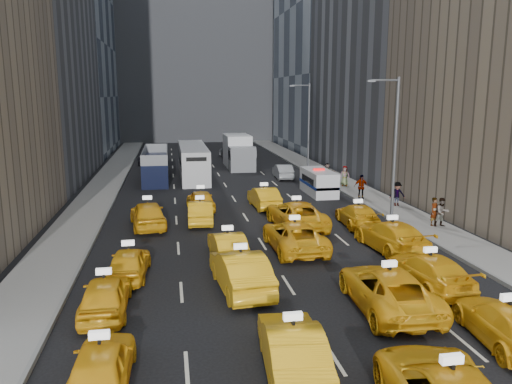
# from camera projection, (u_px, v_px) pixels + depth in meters

# --- Properties ---
(ground) EXTENTS (160.00, 160.00, 0.00)m
(ground) POSITION_uv_depth(u_px,v_px,m) (300.00, 304.00, 19.28)
(ground) COLOR black
(ground) RESTS_ON ground
(sidewalk_west) EXTENTS (3.00, 90.00, 0.15)m
(sidewalk_west) POSITION_uv_depth(u_px,v_px,m) (101.00, 190.00, 41.65)
(sidewalk_west) COLOR gray
(sidewalk_west) RESTS_ON ground
(sidewalk_east) EXTENTS (3.00, 90.00, 0.15)m
(sidewalk_east) POSITION_uv_depth(u_px,v_px,m) (341.00, 182.00, 45.19)
(sidewalk_east) COLOR gray
(sidewalk_east) RESTS_ON ground
(curb_west) EXTENTS (0.15, 90.00, 0.18)m
(curb_west) POSITION_uv_depth(u_px,v_px,m) (119.00, 189.00, 41.89)
(curb_west) COLOR slate
(curb_west) RESTS_ON ground
(curb_east) EXTENTS (0.15, 90.00, 0.18)m
(curb_east) POSITION_uv_depth(u_px,v_px,m) (326.00, 183.00, 44.94)
(curb_east) COLOR slate
(curb_east) RESTS_ON ground
(building_backdrop) EXTENTS (30.00, 12.00, 40.00)m
(building_backdrop) POSITION_uv_depth(u_px,v_px,m) (194.00, 22.00, 84.98)
(building_backdrop) COLOR slate
(building_backdrop) RESTS_ON ground
(streetlight_near) EXTENTS (2.15, 0.22, 9.00)m
(streetlight_near) POSITION_uv_depth(u_px,v_px,m) (394.00, 143.00, 31.47)
(streetlight_near) COLOR #595B60
(streetlight_near) RESTS_ON ground
(streetlight_far) EXTENTS (2.15, 0.22, 9.00)m
(streetlight_far) POSITION_uv_depth(u_px,v_px,m) (308.00, 124.00, 50.79)
(streetlight_far) COLOR #595B60
(streetlight_far) RESTS_ON ground
(taxi_0) EXTENTS (1.74, 4.07, 1.37)m
(taxi_0) POSITION_uv_depth(u_px,v_px,m) (101.00, 366.00, 13.63)
(taxi_0) COLOR #F7AE14
(taxi_0) RESTS_ON ground
(taxi_1) EXTENTS (1.97, 4.74, 1.52)m
(taxi_1) POSITION_uv_depth(u_px,v_px,m) (292.00, 348.00, 14.42)
(taxi_1) COLOR #F7AE14
(taxi_1) RESTS_ON ground
(taxi_3) EXTENTS (2.50, 4.96, 1.38)m
(taxi_3) POSITION_uv_depth(u_px,v_px,m) (506.00, 324.00, 16.10)
(taxi_3) COLOR #F7AE14
(taxi_3) RESTS_ON ground
(taxi_4) EXTENTS (1.69, 4.17, 1.42)m
(taxi_4) POSITION_uv_depth(u_px,v_px,m) (105.00, 295.00, 18.32)
(taxi_4) COLOR #F7AE14
(taxi_4) RESTS_ON ground
(taxi_5) EXTENTS (2.23, 5.18, 1.66)m
(taxi_5) POSITION_uv_depth(u_px,v_px,m) (241.00, 271.00, 20.53)
(taxi_5) COLOR #F7AE14
(taxi_5) RESTS_ON ground
(taxi_6) EXTENTS (2.86, 5.72, 1.56)m
(taxi_6) POSITION_uv_depth(u_px,v_px,m) (388.00, 289.00, 18.74)
(taxi_6) COLOR #F7AE14
(taxi_6) RESTS_ON ground
(taxi_7) EXTENTS (2.22, 4.98, 1.42)m
(taxi_7) POSITION_uv_depth(u_px,v_px,m) (429.00, 271.00, 20.84)
(taxi_7) COLOR #F7AE14
(taxi_7) RESTS_ON ground
(taxi_8) EXTENTS (1.88, 4.11, 1.37)m
(taxi_8) POSITION_uv_depth(u_px,v_px,m) (129.00, 263.00, 21.94)
(taxi_8) COLOR #F7AE14
(taxi_8) RESTS_ON ground
(taxi_9) EXTENTS (1.72, 4.28, 1.38)m
(taxi_9) POSITION_uv_depth(u_px,v_px,m) (228.00, 246.00, 24.34)
(taxi_9) COLOR #F7AE14
(taxi_9) RESTS_ON ground
(taxi_10) EXTENTS (2.65, 5.52, 1.52)m
(taxi_10) POSITION_uv_depth(u_px,v_px,m) (294.00, 236.00, 25.83)
(taxi_10) COLOR #F7AE14
(taxi_10) RESTS_ON ground
(taxi_11) EXTENTS (2.55, 5.47, 1.55)m
(taxi_11) POSITION_uv_depth(u_px,v_px,m) (391.00, 236.00, 25.72)
(taxi_11) COLOR #F7AE14
(taxi_11) RESTS_ON ground
(taxi_12) EXTENTS (2.53, 5.00, 1.63)m
(taxi_12) POSITION_uv_depth(u_px,v_px,m) (148.00, 214.00, 30.15)
(taxi_12) COLOR #F7AE14
(taxi_12) RESTS_ON ground
(taxi_13) EXTENTS (1.65, 4.33, 1.41)m
(taxi_13) POSITION_uv_depth(u_px,v_px,m) (200.00, 212.00, 31.29)
(taxi_13) COLOR #F7AE14
(taxi_13) RESTS_ON ground
(taxi_14) EXTENTS (2.99, 5.94, 1.61)m
(taxi_14) POSITION_uv_depth(u_px,v_px,m) (296.00, 214.00, 30.19)
(taxi_14) COLOR #F7AE14
(taxi_14) RESTS_ON ground
(taxi_15) EXTENTS (2.21, 4.77, 1.35)m
(taxi_15) POSITION_uv_depth(u_px,v_px,m) (358.00, 215.00, 30.52)
(taxi_15) COLOR #F7AE14
(taxi_15) RESTS_ON ground
(taxi_16) EXTENTS (1.97, 4.32, 1.44)m
(taxi_16) POSITION_uv_depth(u_px,v_px,m) (201.00, 200.00, 34.65)
(taxi_16) COLOR #F7AE14
(taxi_16) RESTS_ON ground
(taxi_17) EXTENTS (1.80, 4.56, 1.48)m
(taxi_17) POSITION_uv_depth(u_px,v_px,m) (264.00, 197.00, 35.47)
(taxi_17) COLOR #F7AE14
(taxi_17) RESTS_ON ground
(nypd_van) EXTENTS (2.26, 5.00, 2.09)m
(nypd_van) POSITION_uv_depth(u_px,v_px,m) (319.00, 183.00, 40.21)
(nypd_van) COLOR silver
(nypd_van) RESTS_ON ground
(double_decker) EXTENTS (2.70, 10.02, 2.89)m
(double_decker) POSITION_uv_depth(u_px,v_px,m) (156.00, 165.00, 46.71)
(double_decker) COLOR black
(double_decker) RESTS_ON ground
(city_bus) EXTENTS (3.26, 12.06, 3.08)m
(city_bus) POSITION_uv_depth(u_px,v_px,m) (193.00, 162.00, 48.12)
(city_bus) COLOR silver
(city_bus) RESTS_ON ground
(box_truck) EXTENTS (3.15, 7.84, 3.51)m
(box_truck) POSITION_uv_depth(u_px,v_px,m) (238.00, 152.00, 54.58)
(box_truck) COLOR white
(box_truck) RESTS_ON ground
(misc_car_0) EXTENTS (1.59, 4.19, 1.37)m
(misc_car_0) POSITION_uv_depth(u_px,v_px,m) (283.00, 171.00, 47.66)
(misc_car_0) COLOR #9DA0A4
(misc_car_0) RESTS_ON ground
(misc_car_1) EXTENTS (2.78, 5.45, 1.47)m
(misc_car_1) POSITION_uv_depth(u_px,v_px,m) (151.00, 157.00, 57.70)
(misc_car_1) COLOR black
(misc_car_1) RESTS_ON ground
(misc_car_2) EXTENTS (2.35, 5.42, 1.55)m
(misc_car_2) POSITION_uv_depth(u_px,v_px,m) (230.00, 151.00, 63.26)
(misc_car_2) COLOR slate
(misc_car_2) RESTS_ON ground
(misc_car_3) EXTENTS (2.06, 4.73, 1.59)m
(misc_car_3) POSITION_uv_depth(u_px,v_px,m) (194.00, 151.00, 63.12)
(misc_car_3) COLOR black
(misc_car_3) RESTS_ON ground
(misc_car_4) EXTENTS (1.94, 4.43, 1.42)m
(misc_car_4) POSITION_uv_depth(u_px,v_px,m) (250.00, 152.00, 63.50)
(misc_car_4) COLOR #989C9F
(misc_car_4) RESTS_ON ground
(pedestrian_0) EXTENTS (0.74, 0.63, 1.72)m
(pedestrian_0) POSITION_uv_depth(u_px,v_px,m) (435.00, 212.00, 30.04)
(pedestrian_0) COLOR gray
(pedestrian_0) RESTS_ON sidewalk_east
(pedestrian_1) EXTENTS (0.86, 0.48, 1.76)m
(pedestrian_1) POSITION_uv_depth(u_px,v_px,m) (442.00, 212.00, 29.77)
(pedestrian_1) COLOR gray
(pedestrian_1) RESTS_ON sidewalk_east
(pedestrian_2) EXTENTS (1.17, 0.65, 1.71)m
(pedestrian_2) POSITION_uv_depth(u_px,v_px,m) (397.00, 194.00, 35.36)
(pedestrian_2) COLOR gray
(pedestrian_2) RESTS_ON sidewalk_east
(pedestrian_3) EXTENTS (1.16, 0.70, 1.85)m
(pedestrian_3) POSITION_uv_depth(u_px,v_px,m) (361.00, 187.00, 37.66)
(pedestrian_3) COLOR gray
(pedestrian_3) RESTS_ON sidewalk_east
(pedestrian_4) EXTENTS (0.96, 0.76, 1.74)m
(pedestrian_4) POSITION_uv_depth(u_px,v_px,m) (345.00, 176.00, 43.00)
(pedestrian_4) COLOR gray
(pedestrian_4) RESTS_ON sidewalk_east
(pedestrian_5) EXTENTS (1.56, 0.62, 1.64)m
(pedestrian_5) POSITION_uv_depth(u_px,v_px,m) (327.00, 172.00, 45.42)
(pedestrian_5) COLOR gray
(pedestrian_5) RESTS_ON sidewalk_east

